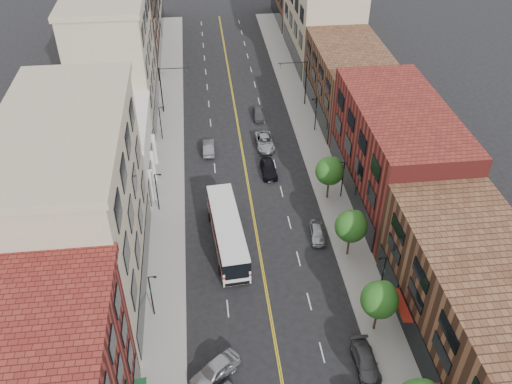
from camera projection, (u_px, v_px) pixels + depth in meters
name	position (u px, v px, depth m)	size (l,w,h in m)	color
ground	(281.00, 376.00, 46.32)	(220.00, 220.00, 0.00)	black
sidewalk_left	(169.00, 158.00, 73.08)	(4.00, 110.00, 0.15)	gray
sidewalk_right	(315.00, 149.00, 74.88)	(4.00, 110.00, 0.15)	gray
bldg_l_tanoffice	(79.00, 214.00, 49.64)	(10.00, 22.00, 18.00)	tan
bldg_l_white	(109.00, 153.00, 66.91)	(10.00, 14.00, 8.00)	silver
bldg_l_far_a	(115.00, 59.00, 77.34)	(10.00, 20.00, 18.00)	tan
bldg_l_far_b	(127.00, 21.00, 94.08)	(10.00, 20.00, 15.00)	brown
bldg_r_near	(486.00, 321.00, 44.82)	(10.00, 26.00, 10.00)	brown
bldg_r_mid	(396.00, 153.00, 63.22)	(10.00, 22.00, 12.00)	maroon
bldg_r_far_a	(350.00, 82.00, 80.45)	(10.00, 20.00, 10.00)	brown
bldg_r_far_b	(321.00, 20.00, 95.86)	(10.00, 22.00, 14.00)	tan
tree_r_1	(380.00, 298.00, 47.89)	(3.40, 3.40, 5.59)	black
tree_r_2	(352.00, 225.00, 55.80)	(3.40, 3.40, 5.59)	black
tree_r_3	(330.00, 170.00, 63.72)	(3.40, 3.40, 5.59)	black
lamp_l_1	(152.00, 294.00, 49.87)	(0.81, 0.55, 5.05)	black
lamp_l_2	(157.00, 190.00, 62.53)	(0.81, 0.55, 5.05)	black
lamp_l_3	(161.00, 121.00, 75.20)	(0.81, 0.55, 5.05)	black
lamp_r_1	(382.00, 274.00, 51.84)	(0.81, 0.55, 5.05)	black
lamp_r_2	(342.00, 178.00, 64.50)	(0.81, 0.55, 5.05)	black
lamp_r_3	(316.00, 113.00, 77.17)	(0.81, 0.55, 5.05)	black
signal_mast_left	(166.00, 85.00, 80.58)	(4.49, 0.18, 7.20)	black
signal_mast_right	(301.00, 78.00, 82.43)	(4.49, 0.18, 7.20)	black
city_bus	(227.00, 230.00, 58.44)	(3.92, 13.29, 3.37)	silver
car_angle_a	(215.00, 370.00, 45.84)	(1.94, 4.81, 1.64)	#ACAEB4
car_parked_mid	(366.00, 361.00, 46.73)	(1.88, 4.63, 1.34)	#444347
car_parked_far	(317.00, 233.00, 60.07)	(1.59, 3.95, 1.35)	#999CA0
car_lane_behind	(209.00, 148.00, 73.98)	(1.51, 4.34, 1.43)	#56555B
car_lane_a	(268.00, 169.00, 69.98)	(1.91, 4.69, 1.36)	black
car_lane_b	(265.00, 142.00, 75.22)	(2.40, 5.21, 1.45)	#989B9F
car_lane_c	(259.00, 114.00, 81.55)	(1.63, 4.06, 1.38)	#45454A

